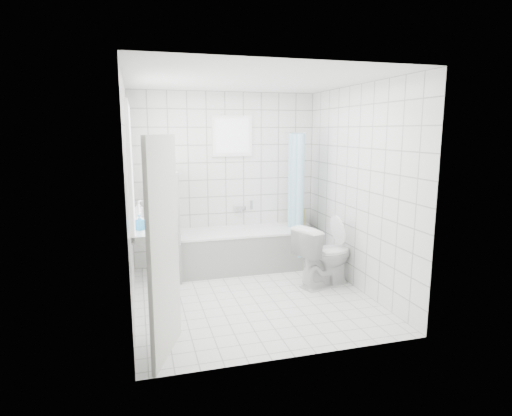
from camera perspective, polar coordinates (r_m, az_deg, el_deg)
name	(u,v)px	position (r m, az deg, el deg)	size (l,w,h in m)	color
ground	(252,296)	(5.43, -0.57, -11.71)	(3.00, 3.00, 0.00)	white
ceiling	(251,80)	(5.06, -0.62, 16.73)	(3.00, 3.00, 0.00)	white
wall_back	(226,179)	(6.53, -4.05, 3.83)	(2.80, 0.02, 2.60)	white
wall_front	(297,217)	(3.68, 5.54, -1.24)	(2.80, 0.02, 2.60)	white
wall_left	(129,198)	(4.91, -16.57, 1.29)	(0.02, 3.00, 2.60)	white
wall_right	(357,189)	(5.61, 13.35, 2.52)	(0.02, 3.00, 2.60)	white
window_left	(132,168)	(5.17, -16.21, 5.09)	(0.01, 0.90, 1.40)	white
window_back	(232,136)	(6.47, -3.16, 9.55)	(0.50, 0.01, 0.50)	white
window_sill	(139,230)	(5.29, -15.32, -2.89)	(0.18, 1.02, 0.08)	white
door	(164,249)	(3.89, -12.18, -5.31)	(0.04, 0.80, 2.00)	silver
bathtub	(239,249)	(6.39, -2.32, -5.54)	(1.81, 0.77, 0.58)	white
partition_wall	(172,224)	(6.08, -11.16, -2.07)	(0.15, 0.85, 1.50)	white
tiled_ledge	(297,241)	(6.92, 5.46, -4.46)	(0.40, 0.24, 0.55)	white
toilet	(324,255)	(5.74, 9.11, -6.25)	(0.46, 0.80, 0.82)	white
curtain_rod	(294,133)	(6.37, 5.15, 9.96)	(0.02, 0.02, 0.80)	silver
shower_curtain	(297,195)	(6.32, 5.43, 1.76)	(0.14, 0.48, 1.78)	#45A4CD
tub_faucet	(240,208)	(6.60, -2.18, -0.03)	(0.18, 0.06, 0.06)	silver
sill_bottles	(139,217)	(5.27, -15.29, -1.18)	(0.20, 0.42, 0.30)	silver
ledge_bottles	(298,218)	(6.81, 5.61, -1.35)	(0.21, 0.18, 0.26)	yellow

